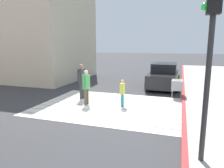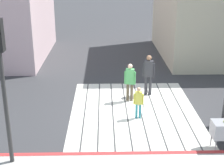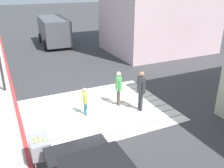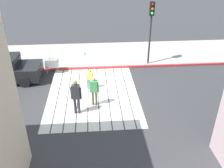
{
  "view_description": "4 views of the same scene",
  "coord_description": "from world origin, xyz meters",
  "px_view_note": "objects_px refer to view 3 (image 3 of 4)",
  "views": [
    {
      "loc": [
        -3.03,
        8.79,
        2.79
      ],
      "look_at": [
        -0.33,
        0.59,
        1.16
      ],
      "focal_mm": 33.76,
      "sensor_mm": 36.0,
      "label": 1
    },
    {
      "loc": [
        -12.04,
        1.15,
        5.57
      ],
      "look_at": [
        -0.17,
        0.85,
        1.23
      ],
      "focal_mm": 53.83,
      "sensor_mm": 36.0,
      "label": 2
    },
    {
      "loc": [
        -3.55,
        -9.12,
        5.32
      ],
      "look_at": [
        0.76,
        0.06,
        1.12
      ],
      "focal_mm": 39.69,
      "sensor_mm": 36.0,
      "label": 3
    },
    {
      "loc": [
        11.68,
        0.13,
        7.1
      ],
      "look_at": [
        0.47,
        1.02,
        0.85
      ],
      "focal_mm": 39.27,
      "sensor_mm": 36.0,
      "label": 4
    }
  ],
  "objects_px": {
    "van_down_street": "(54,31)",
    "pedestrian_adult_trailing": "(141,88)",
    "tennis_ball_cart": "(40,146)",
    "pedestrian_adult_lead": "(119,86)",
    "pedestrian_child_with_racket": "(85,100)"
  },
  "relations": [
    {
      "from": "tennis_ball_cart",
      "to": "pedestrian_adult_trailing",
      "type": "bearing_deg",
      "value": 21.04
    },
    {
      "from": "tennis_ball_cart",
      "to": "pedestrian_child_with_racket",
      "type": "distance_m",
      "value": 3.36
    },
    {
      "from": "pedestrian_adult_lead",
      "to": "pedestrian_adult_trailing",
      "type": "bearing_deg",
      "value": -52.49
    },
    {
      "from": "van_down_street",
      "to": "pedestrian_adult_trailing",
      "type": "relative_size",
      "value": 2.92
    },
    {
      "from": "pedestrian_adult_trailing",
      "to": "tennis_ball_cart",
      "type": "bearing_deg",
      "value": -158.96
    },
    {
      "from": "tennis_ball_cart",
      "to": "van_down_street",
      "type": "bearing_deg",
      "value": 75.52
    },
    {
      "from": "van_down_street",
      "to": "pedestrian_adult_trailing",
      "type": "distance_m",
      "value": 14.04
    },
    {
      "from": "pedestrian_adult_lead",
      "to": "pedestrian_adult_trailing",
      "type": "relative_size",
      "value": 0.9
    },
    {
      "from": "tennis_ball_cart",
      "to": "pedestrian_adult_lead",
      "type": "height_order",
      "value": "pedestrian_adult_lead"
    },
    {
      "from": "van_down_street",
      "to": "pedestrian_adult_trailing",
      "type": "bearing_deg",
      "value": -87.68
    },
    {
      "from": "pedestrian_adult_lead",
      "to": "pedestrian_adult_trailing",
      "type": "distance_m",
      "value": 1.09
    },
    {
      "from": "van_down_street",
      "to": "pedestrian_adult_trailing",
      "type": "height_order",
      "value": "van_down_street"
    },
    {
      "from": "tennis_ball_cart",
      "to": "pedestrian_child_with_racket",
      "type": "height_order",
      "value": "pedestrian_child_with_racket"
    },
    {
      "from": "tennis_ball_cart",
      "to": "pedestrian_adult_trailing",
      "type": "distance_m",
      "value": 5.0
    },
    {
      "from": "van_down_street",
      "to": "tennis_ball_cart",
      "type": "height_order",
      "value": "van_down_street"
    }
  ]
}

